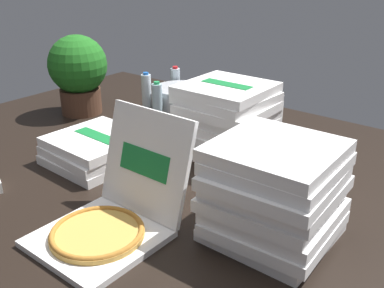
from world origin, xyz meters
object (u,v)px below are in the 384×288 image
(open_pizza_box, at_px, (112,213))
(water_bottle_1, at_px, (157,102))
(ice_bucket, at_px, (181,99))
(pizza_stack_right_near, at_px, (96,149))
(water_bottle_3, at_px, (146,91))
(pizza_stack_left_near, at_px, (227,119))
(water_bottle_0, at_px, (199,108))
(pizza_stack_left_mid, at_px, (275,193))
(potted_plant, at_px, (78,71))
(water_bottle_2, at_px, (175,84))

(open_pizza_box, height_order, water_bottle_1, open_pizza_box)
(ice_bucket, bearing_deg, open_pizza_box, -60.28)
(open_pizza_box, distance_m, water_bottle_1, 1.19)
(pizza_stack_right_near, distance_m, water_bottle_3, 0.83)
(pizza_stack_left_near, relative_size, water_bottle_0, 1.84)
(pizza_stack_left_mid, bearing_deg, open_pizza_box, -143.98)
(pizza_stack_left_near, height_order, water_bottle_0, pizza_stack_left_near)
(ice_bucket, height_order, water_bottle_1, water_bottle_1)
(open_pizza_box, distance_m, potted_plant, 1.39)
(pizza_stack_left_mid, xyz_separation_m, potted_plant, (-1.60, 0.44, 0.09))
(pizza_stack_right_near, xyz_separation_m, water_bottle_1, (-0.18, 0.62, 0.05))
(water_bottle_3, bearing_deg, pizza_stack_right_near, -62.83)
(water_bottle_3, bearing_deg, water_bottle_2, 80.53)
(pizza_stack_left_near, xyz_separation_m, water_bottle_3, (-0.80, 0.26, -0.06))
(water_bottle_2, distance_m, potted_plant, 0.65)
(water_bottle_2, xyz_separation_m, water_bottle_3, (-0.04, -0.24, 0.00))
(potted_plant, bearing_deg, open_pizza_box, -33.99)
(open_pizza_box, relative_size, water_bottle_0, 2.20)
(pizza_stack_left_near, bearing_deg, pizza_stack_left_mid, -42.89)
(pizza_stack_left_mid, bearing_deg, pizza_stack_right_near, 178.77)
(pizza_stack_right_near, height_order, potted_plant, potted_plant)
(water_bottle_2, xyz_separation_m, potted_plant, (-0.30, -0.56, 0.15))
(water_bottle_1, relative_size, water_bottle_3, 1.00)
(water_bottle_0, height_order, water_bottle_1, same)
(pizza_stack_left_near, bearing_deg, water_bottle_2, 146.98)
(water_bottle_3, bearing_deg, water_bottle_1, -30.17)
(pizza_stack_right_near, relative_size, water_bottle_1, 1.82)
(open_pizza_box, bearing_deg, pizza_stack_left_mid, 36.02)
(water_bottle_2, distance_m, water_bottle_3, 0.24)
(open_pizza_box, bearing_deg, pizza_stack_right_near, 145.14)
(ice_bucket, bearing_deg, water_bottle_2, 139.84)
(pizza_stack_left_near, height_order, ice_bucket, pizza_stack_left_near)
(potted_plant, bearing_deg, pizza_stack_right_near, -33.27)
(water_bottle_2, bearing_deg, ice_bucket, -40.16)
(open_pizza_box, distance_m, pizza_stack_right_near, 0.62)
(ice_bucket, distance_m, water_bottle_1, 0.22)
(water_bottle_0, bearing_deg, potted_plant, -159.32)
(water_bottle_3, bearing_deg, ice_bucket, 25.12)
(water_bottle_0, relative_size, water_bottle_1, 1.00)
(pizza_stack_left_mid, relative_size, water_bottle_0, 1.87)
(ice_bucket, xyz_separation_m, water_bottle_0, (0.26, -0.15, 0.04))
(ice_bucket, xyz_separation_m, water_bottle_3, (-0.21, -0.10, 0.04))
(water_bottle_3, relative_size, potted_plant, 0.48)
(open_pizza_box, relative_size, ice_bucket, 1.50)
(pizza_stack_left_near, height_order, water_bottle_2, pizza_stack_left_near)
(pizza_stack_right_near, height_order, water_bottle_3, water_bottle_3)
(potted_plant, bearing_deg, water_bottle_2, 62.34)
(water_bottle_1, bearing_deg, pizza_stack_left_near, -13.00)
(pizza_stack_right_near, relative_size, water_bottle_2, 1.82)
(pizza_stack_left_mid, bearing_deg, water_bottle_0, 141.16)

